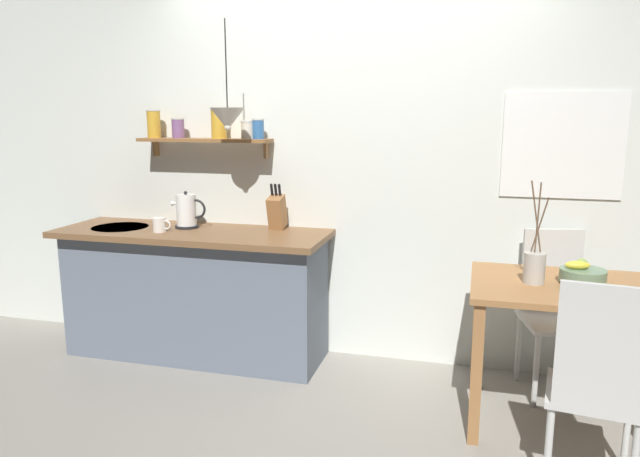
% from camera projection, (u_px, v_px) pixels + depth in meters
% --- Properties ---
extents(ground_plane, '(14.00, 14.00, 0.00)m').
position_uv_depth(ground_plane, '(325.00, 392.00, 3.55)').
color(ground_plane, gray).
extents(back_wall, '(6.80, 0.11, 2.70)m').
position_uv_depth(back_wall, '(381.00, 160.00, 3.85)').
color(back_wall, silver).
rests_on(back_wall, ground_plane).
extents(kitchen_counter, '(1.83, 0.63, 0.88)m').
position_uv_depth(kitchen_counter, '(195.00, 292.00, 4.02)').
color(kitchen_counter, slate).
rests_on(kitchen_counter, ground_plane).
extents(wall_shelf, '(0.93, 0.20, 0.33)m').
position_uv_depth(wall_shelf, '(204.00, 132.00, 3.97)').
color(wall_shelf, brown).
extents(dining_table, '(0.97, 0.75, 0.78)m').
position_uv_depth(dining_table, '(565.00, 308.00, 3.07)').
color(dining_table, '#9E6B3D').
rests_on(dining_table, ground_plane).
extents(dining_chair_near, '(0.44, 0.43, 0.98)m').
position_uv_depth(dining_chair_near, '(596.00, 382.00, 2.49)').
color(dining_chair_near, silver).
rests_on(dining_chair_near, ground_plane).
extents(dining_chair_far, '(0.48, 0.48, 0.97)m').
position_uv_depth(dining_chair_far, '(555.00, 304.00, 3.51)').
color(dining_chair_far, silver).
rests_on(dining_chair_far, ground_plane).
extents(fruit_bowl, '(0.23, 0.23, 0.13)m').
position_uv_depth(fruit_bowl, '(582.00, 274.00, 3.05)').
color(fruit_bowl, slate).
rests_on(fruit_bowl, dining_table).
extents(twig_vase, '(0.11, 0.11, 0.54)m').
position_uv_depth(twig_vase, '(534.00, 266.00, 3.06)').
color(twig_vase, '#B7B2A8').
rests_on(twig_vase, dining_table).
extents(electric_kettle, '(0.25, 0.16, 0.25)m').
position_uv_depth(electric_kettle, '(187.00, 211.00, 3.98)').
color(electric_kettle, black).
rests_on(electric_kettle, kitchen_counter).
extents(knife_block, '(0.10, 0.17, 0.31)m').
position_uv_depth(knife_block, '(277.00, 211.00, 3.92)').
color(knife_block, '#9E6B3D').
rests_on(knife_block, kitchen_counter).
extents(coffee_mug_by_sink, '(0.13, 0.09, 0.09)m').
position_uv_depth(coffee_mug_by_sink, '(160.00, 225.00, 3.86)').
color(coffee_mug_by_sink, white).
rests_on(coffee_mug_by_sink, kitchen_counter).
extents(pendant_lamp, '(0.21, 0.21, 0.66)m').
position_uv_depth(pendant_lamp, '(228.00, 119.00, 3.62)').
color(pendant_lamp, black).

